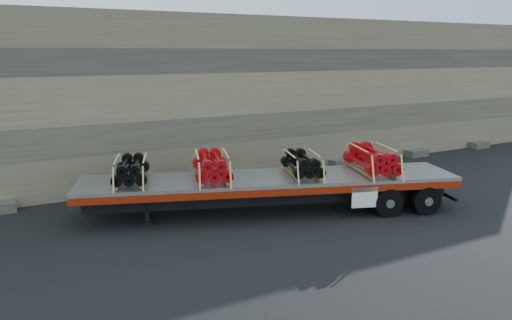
{
  "coord_description": "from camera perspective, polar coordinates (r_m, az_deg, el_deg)",
  "views": [
    {
      "loc": [
        -8.05,
        -14.11,
        5.45
      ],
      "look_at": [
        0.51,
        1.55,
        1.59
      ],
      "focal_mm": 35.0,
      "sensor_mm": 36.0,
      "label": 1
    }
  ],
  "objects": [
    {
      "name": "rock_wall",
      "position": [
        22.21,
        -7.37,
        7.08
      ],
      "size": [
        44.0,
        3.0,
        7.0
      ],
      "primitive_type": "cube",
      "color": "#7A6B54",
      "rests_on": "ground"
    },
    {
      "name": "bundle_front",
      "position": [
        16.76,
        -14.08,
        -1.2
      ],
      "size": [
        1.72,
        2.39,
        0.76
      ],
      "primitive_type": null,
      "rotation": [
        0.0,
        0.0,
        -0.33
      ],
      "color": "black",
      "rests_on": "trailer"
    },
    {
      "name": "ground",
      "position": [
        17.13,
        0.99,
        -6.33
      ],
      "size": [
        120.0,
        120.0,
        0.0
      ],
      "primitive_type": "plane",
      "color": "black",
      "rests_on": "ground"
    },
    {
      "name": "bundle_rear",
      "position": [
        18.05,
        13.08,
        -0.01
      ],
      "size": [
        1.98,
        2.75,
        0.88
      ],
      "primitive_type": null,
      "rotation": [
        0.0,
        0.0,
        -0.33
      ],
      "color": "#B40910",
      "rests_on": "trailer"
    },
    {
      "name": "bundle_midfront",
      "position": [
        16.74,
        -5.07,
        -0.77
      ],
      "size": [
        1.88,
        2.61,
        0.83
      ],
      "primitive_type": null,
      "rotation": [
        0.0,
        0.0,
        -0.33
      ],
      "color": "#B40910",
      "rests_on": "trailer"
    },
    {
      "name": "bundle_midrear",
      "position": [
        17.26,
        5.28,
        -0.52
      ],
      "size": [
        1.68,
        2.33,
        0.75
      ],
      "primitive_type": null,
      "rotation": [
        0.0,
        0.0,
        -0.33
      ],
      "color": "black",
      "rests_on": "trailer"
    },
    {
      "name": "trailer",
      "position": [
        17.27,
        1.59,
        -3.95
      ],
      "size": [
        12.95,
        6.54,
        1.29
      ],
      "primitive_type": null,
      "rotation": [
        0.0,
        0.0,
        -0.33
      ],
      "color": "#A8ABB0",
      "rests_on": "ground"
    }
  ]
}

